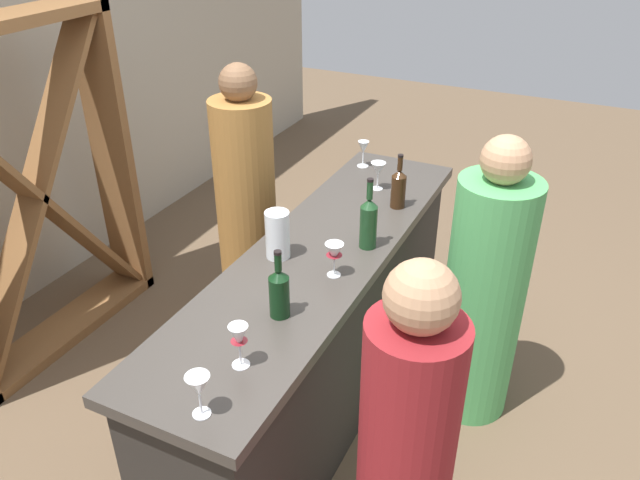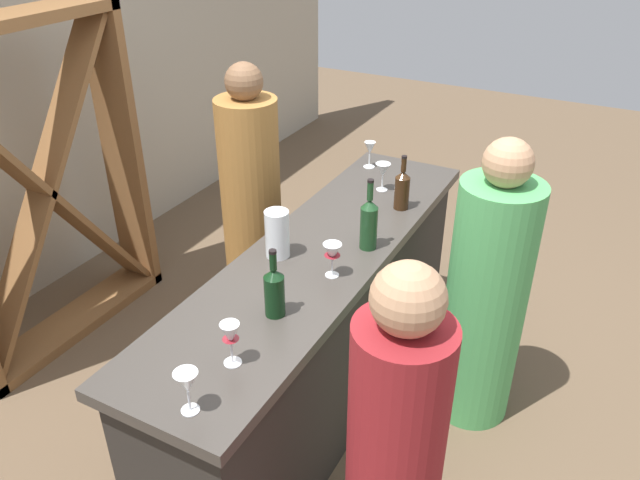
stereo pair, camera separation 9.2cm
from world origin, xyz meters
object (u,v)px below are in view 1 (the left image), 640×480
wine_bottle_center_amber_brown (398,187)px  person_center_guest (405,467)px  wine_rack (33,196)px  wine_bottle_leftmost_dark_green (279,292)px  wine_bottle_second_left_olive_green (368,222)px  wine_glass_near_left (334,254)px  person_left_guest (484,295)px  wine_glass_far_center (363,149)px  water_pitcher (278,235)px  person_right_guest (247,216)px  wine_glass_near_right (239,339)px  wine_glass_far_left (379,170)px  wine_glass_near_center (198,387)px

wine_bottle_center_amber_brown → person_center_guest: (-1.30, -0.51, -0.36)m
wine_rack → wine_bottle_leftmost_dark_green: (-0.39, -1.72, 0.14)m
wine_bottle_second_left_olive_green → wine_glass_near_left: (-0.28, 0.04, -0.02)m
wine_bottle_second_left_olive_green → person_left_guest: person_left_guest is taller
wine_glass_far_center → water_pitcher: (-1.07, -0.04, -0.00)m
wine_rack → wine_glass_near_left: size_ratio=12.10×
wine_rack → wine_bottle_second_left_olive_green: bearing=-82.9°
wine_rack → person_left_guest: bearing=-78.1°
wine_bottle_second_left_olive_green → water_pitcher: size_ratio=1.55×
person_right_guest → water_pitcher: bearing=-62.0°
wine_bottle_leftmost_dark_green → person_left_guest: size_ratio=0.19×
wine_bottle_second_left_olive_green → wine_glass_far_center: (0.83, 0.36, -0.02)m
wine_bottle_second_left_olive_green → wine_glass_near_right: wine_bottle_second_left_olive_green is taller
wine_glass_far_left → person_left_guest: person_left_guest is taller
wine_bottle_center_amber_brown → wine_rack: bearing=110.0°
wine_glass_near_center → person_right_guest: 1.72m
wine_glass_far_left → wine_glass_far_center: same height
wine_glass_far_center → person_right_guest: person_right_guest is taller
wine_bottle_second_left_olive_green → water_pitcher: bearing=127.6°
water_pitcher → person_center_guest: (-0.63, -0.82, -0.36)m
wine_rack → wine_bottle_second_left_olive_green: (0.23, -1.83, 0.16)m
wine_rack → wine_glass_far_center: (1.06, -1.47, 0.14)m
wine_bottle_center_amber_brown → person_right_guest: size_ratio=0.18×
wine_bottle_center_amber_brown → wine_glass_near_left: (-0.71, 0.02, -0.00)m
wine_glass_far_left → water_pitcher: size_ratio=0.70×
wine_rack → wine_glass_far_left: size_ratio=12.14×
wine_bottle_center_amber_brown → wine_glass_near_left: bearing=178.0°
wine_bottle_leftmost_dark_green → wine_bottle_second_left_olive_green: wine_bottle_second_left_olive_green is taller
wine_glass_near_center → wine_bottle_center_amber_brown: bearing=-2.4°
wine_rack → wine_glass_far_center: bearing=-54.2°
person_left_guest → wine_bottle_center_amber_brown: bearing=-9.7°
person_left_guest → person_center_guest: 1.14m
wine_glass_far_left → person_right_guest: (-0.24, 0.68, -0.32)m
wine_glass_far_center → wine_glass_near_left: bearing=-163.5°
wine_bottle_second_left_olive_green → person_left_guest: bearing=-62.4°
wine_glass_near_center → person_right_guest: person_right_guest is taller
wine_bottle_leftmost_dark_green → wine_bottle_center_amber_brown: 1.05m
wine_bottle_second_left_olive_green → wine_glass_near_right: bearing=174.5°
wine_glass_near_right → person_right_guest: person_right_guest is taller
wine_glass_near_center → wine_glass_far_left: 1.75m
person_left_guest → person_right_guest: 1.36m
wine_glass_near_center → wine_glass_near_right: 0.24m
person_left_guest → wine_bottle_second_left_olive_green: bearing=36.0°
wine_glass_far_center → person_center_guest: bearing=-153.2°
wine_rack → wine_bottle_leftmost_dark_green: 1.77m
wine_glass_near_center → person_center_guest: (0.29, -0.57, -0.36)m
wine_rack → person_center_guest: (-0.64, -2.32, -0.22)m
wine_bottle_center_amber_brown → person_left_guest: (-0.17, -0.51, -0.39)m
wine_bottle_leftmost_dark_green → person_left_guest: bearing=-34.7°
wine_bottle_second_left_olive_green → wine_rack: bearing=97.1°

